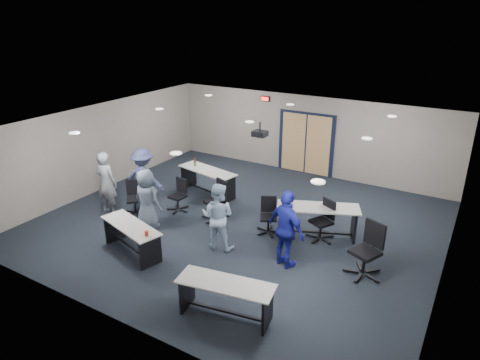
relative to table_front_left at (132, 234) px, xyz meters
The scene contains 25 objects.
floor 2.98m from the table_front_left, 61.80° to the left, with size 10.00×10.00×0.00m, color black.
back_wall 7.27m from the table_front_left, 78.93° to the left, with size 10.00×0.04×2.70m, color gray.
front_wall 2.51m from the table_front_left, 54.06° to the right, with size 10.00×0.04×2.70m, color gray.
left_wall 4.52m from the table_front_left, 144.40° to the left, with size 0.04×9.00×2.70m, color gray.
right_wall 6.94m from the table_front_left, 22.05° to the left, with size 0.04×9.00×2.70m, color gray.
ceiling 3.67m from the table_front_left, 61.80° to the left, with size 10.00×9.00×0.04m, color silver.
double_door 7.21m from the table_front_left, 78.87° to the left, with size 2.00×0.07×2.20m.
exit_sign 7.30m from the table_front_left, 91.74° to the left, with size 0.32×0.07×0.18m.
ceiling_projector 4.00m from the table_front_left, 61.33° to the left, with size 0.35×0.32×0.37m.
ceiling_can_lights 3.83m from the table_front_left, 63.95° to the left, with size 6.24×5.74×0.02m, color silver, non-canonical shape.
table_front_left is the anchor object (origin of this frame).
table_front_right 3.19m from the table_front_left, 14.35° to the right, with size 1.88×0.90×0.73m.
table_back_left 3.78m from the table_front_left, 97.08° to the left, with size 2.06×1.04×1.09m.
table_back_right 4.52m from the table_front_left, 40.59° to the left, with size 2.12×1.42×0.82m.
chair_back_a 2.42m from the table_front_left, 102.55° to the left, with size 0.58×0.58×0.93m, color black, non-canonical shape.
chair_back_b 2.54m from the table_front_left, 73.79° to the left, with size 0.69×0.69×1.11m, color black, non-canonical shape.
chair_back_c 3.38m from the table_front_left, 47.36° to the left, with size 0.59×0.59×0.94m, color black, non-canonical shape.
chair_back_d 4.56m from the table_front_left, 38.65° to the left, with size 0.65×0.65×1.03m, color black, non-canonical shape.
chair_loose_left 2.11m from the table_front_left, 131.97° to the left, with size 0.60×0.60×0.95m, color black, non-canonical shape.
chair_loose_right 5.25m from the table_front_left, 20.61° to the left, with size 0.76×0.76×1.20m, color black, non-canonical shape.
person_gray 2.46m from the table_front_left, 149.16° to the left, with size 0.66×0.43×1.81m, color gray.
person_plaid 1.29m from the table_front_left, 114.79° to the left, with size 0.79×0.51×1.61m, color slate.
person_lightblue 2.04m from the table_front_left, 37.79° to the left, with size 0.80×0.62×1.65m, color #B0CCE9.
person_navy 3.59m from the table_front_left, 21.94° to the left, with size 1.05×0.44×1.80m, color #1B2095.
person_back 2.51m from the table_front_left, 125.36° to the left, with size 1.16×0.66×1.79m, color #3F4572.
Camera 1 is at (5.24, -8.83, 5.32)m, focal length 32.00 mm.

